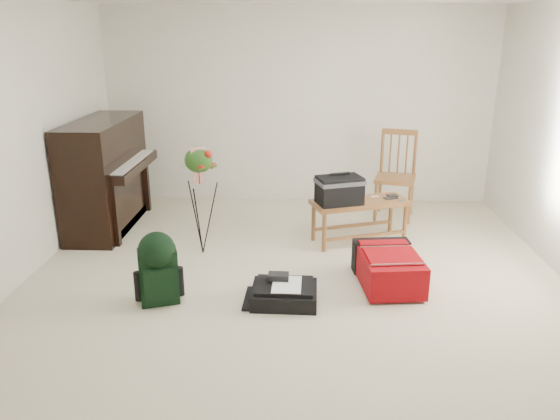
{
  "coord_description": "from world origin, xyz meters",
  "views": [
    {
      "loc": [
        0.06,
        -4.36,
        2.23
      ],
      "look_at": [
        -0.14,
        0.35,
        0.65
      ],
      "focal_mm": 35.0,
      "sensor_mm": 36.0,
      "label": 1
    }
  ],
  "objects_px": {
    "bench": "(344,192)",
    "black_duffel": "(284,293)",
    "piano": "(107,177)",
    "flower_stand": "(201,202)",
    "red_suitcase": "(388,265)",
    "dining_chair": "(395,176)",
    "green_backpack": "(158,265)"
  },
  "relations": [
    {
      "from": "bench",
      "to": "black_duffel",
      "type": "bearing_deg",
      "value": -131.4
    },
    {
      "from": "piano",
      "to": "bench",
      "type": "relative_size",
      "value": 1.35
    },
    {
      "from": "piano",
      "to": "flower_stand",
      "type": "relative_size",
      "value": 1.31
    },
    {
      "from": "bench",
      "to": "red_suitcase",
      "type": "xyz_separation_m",
      "value": [
        0.34,
        -1.0,
        -0.39
      ]
    },
    {
      "from": "red_suitcase",
      "to": "dining_chair",
      "type": "bearing_deg",
      "value": 73.29
    },
    {
      "from": "dining_chair",
      "to": "black_duffel",
      "type": "distance_m",
      "value": 2.65
    },
    {
      "from": "dining_chair",
      "to": "flower_stand",
      "type": "relative_size",
      "value": 0.93
    },
    {
      "from": "red_suitcase",
      "to": "black_duffel",
      "type": "bearing_deg",
      "value": -162.67
    },
    {
      "from": "red_suitcase",
      "to": "black_duffel",
      "type": "distance_m",
      "value": 1.02
    },
    {
      "from": "piano",
      "to": "flower_stand",
      "type": "height_order",
      "value": "piano"
    },
    {
      "from": "dining_chair",
      "to": "green_backpack",
      "type": "xyz_separation_m",
      "value": [
        -2.32,
        -2.33,
        -0.17
      ]
    },
    {
      "from": "green_backpack",
      "to": "flower_stand",
      "type": "height_order",
      "value": "flower_stand"
    },
    {
      "from": "red_suitcase",
      "to": "black_duffel",
      "type": "height_order",
      "value": "red_suitcase"
    },
    {
      "from": "piano",
      "to": "green_backpack",
      "type": "bearing_deg",
      "value": -60.31
    },
    {
      "from": "piano",
      "to": "bench",
      "type": "height_order",
      "value": "piano"
    },
    {
      "from": "piano",
      "to": "flower_stand",
      "type": "xyz_separation_m",
      "value": [
        1.22,
        -0.76,
        -0.04
      ]
    },
    {
      "from": "black_duffel",
      "to": "green_backpack",
      "type": "distance_m",
      "value": 1.09
    },
    {
      "from": "green_backpack",
      "to": "flower_stand",
      "type": "bearing_deg",
      "value": 62.55
    },
    {
      "from": "dining_chair",
      "to": "green_backpack",
      "type": "height_order",
      "value": "dining_chair"
    },
    {
      "from": "dining_chair",
      "to": "flower_stand",
      "type": "distance_m",
      "value": 2.49
    },
    {
      "from": "piano",
      "to": "green_backpack",
      "type": "xyz_separation_m",
      "value": [
        1.05,
        -1.84,
        -0.25
      ]
    },
    {
      "from": "piano",
      "to": "green_backpack",
      "type": "relative_size",
      "value": 2.37
    },
    {
      "from": "red_suitcase",
      "to": "green_backpack",
      "type": "distance_m",
      "value": 2.05
    },
    {
      "from": "black_duffel",
      "to": "flower_stand",
      "type": "relative_size",
      "value": 0.49
    },
    {
      "from": "red_suitcase",
      "to": "flower_stand",
      "type": "height_order",
      "value": "flower_stand"
    },
    {
      "from": "red_suitcase",
      "to": "black_duffel",
      "type": "relative_size",
      "value": 1.44
    },
    {
      "from": "bench",
      "to": "green_backpack",
      "type": "relative_size",
      "value": 1.76
    },
    {
      "from": "flower_stand",
      "to": "piano",
      "type": "bearing_deg",
      "value": 127.56
    },
    {
      "from": "black_duffel",
      "to": "flower_stand",
      "type": "bearing_deg",
      "value": 131.85
    },
    {
      "from": "flower_stand",
      "to": "dining_chair",
      "type": "bearing_deg",
      "value": 9.42
    },
    {
      "from": "piano",
      "to": "red_suitcase",
      "type": "relative_size",
      "value": 1.86
    },
    {
      "from": "bench",
      "to": "green_backpack",
      "type": "height_order",
      "value": "bench"
    }
  ]
}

